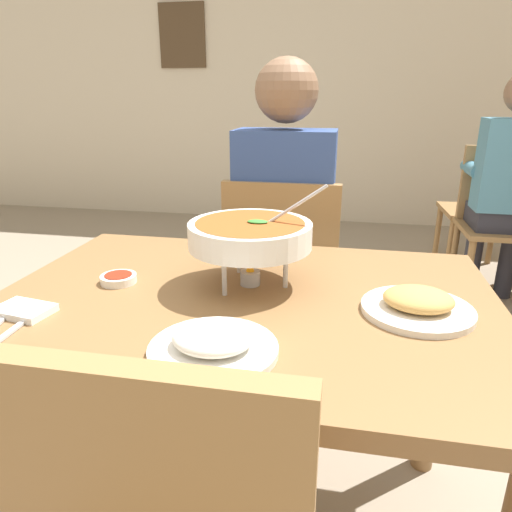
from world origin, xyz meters
name	(u,v)px	position (x,y,z in m)	size (l,w,h in m)	color
cafe_rear_partition	(329,58)	(0.00, 3.62, 1.50)	(10.00, 0.10, 3.00)	beige
picture_frame_hung	(182,36)	(-1.37, 3.56, 1.71)	(0.44, 0.03, 0.56)	#4C3823
dining_table_main	(244,339)	(0.00, 0.00, 0.62)	(1.18, 0.84, 0.74)	brown
chair_diner_main	(283,277)	(0.00, 0.71, 0.51)	(0.44, 0.44, 0.90)	olive
diner_main	(285,216)	(0.00, 0.74, 0.75)	(0.40, 0.45, 1.31)	#2D2D38
curry_bowl	(249,235)	(0.00, 0.07, 0.86)	(0.33, 0.30, 0.26)	silver
rice_plate	(212,343)	(0.00, -0.26, 0.76)	(0.24, 0.24, 0.06)	white
appetizer_plate	(418,304)	(0.39, -0.01, 0.76)	(0.24, 0.24, 0.06)	white
sauce_dish	(119,278)	(-0.33, 0.02, 0.75)	(0.09, 0.09, 0.02)	white
napkin_folded	(24,310)	(-0.45, -0.18, 0.74)	(0.12, 0.08, 0.02)	white
fork_utensil	(0,321)	(-0.47, -0.23, 0.74)	(0.01, 0.17, 0.01)	silver
spoon_utensil	(21,324)	(-0.42, -0.23, 0.74)	(0.01, 0.17, 0.01)	silver
chair_bg_left	(498,214)	(1.13, 1.96, 0.51)	(0.44, 0.44, 0.90)	olive
chair_bg_window	(493,201)	(1.20, 2.34, 0.51)	(0.46, 0.46, 0.90)	olive
patron_bg_left	(509,178)	(1.11, 1.84, 0.75)	(0.40, 0.45, 1.31)	#2D2D38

